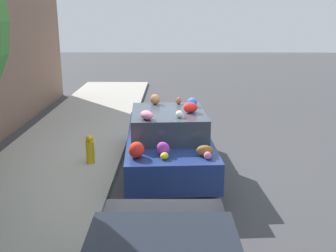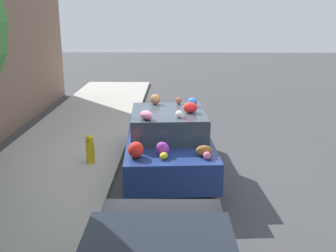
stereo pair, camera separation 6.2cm
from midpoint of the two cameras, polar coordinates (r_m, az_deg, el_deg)
name	(u,v)px [view 1 (the left image)]	position (r m, az deg, el deg)	size (l,w,h in m)	color
ground_plane	(164,171)	(9.34, -0.75, -6.56)	(60.00, 60.00, 0.00)	#424244
sidewalk_curb	(50,168)	(9.76, -16.89, -5.91)	(24.00, 3.20, 0.11)	#B2ADA3
fire_hydrant	(90,149)	(9.61, -11.44, -3.31)	(0.20, 0.20, 0.70)	gold
art_car	(168,140)	(9.03, -0.18, -2.10)	(4.21, 2.10, 1.74)	navy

